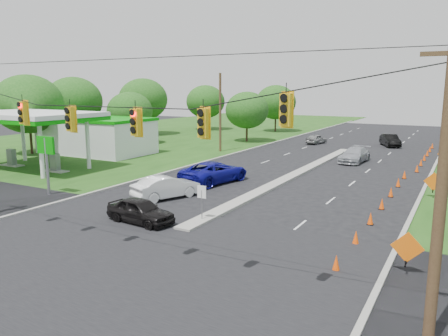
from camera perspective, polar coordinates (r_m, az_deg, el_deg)
The scene contains 39 objects.
ground at distance 19.96m, azimuth -12.25°, elevation -11.37°, with size 160.00×160.00×0.00m, color black.
grass_left at distance 54.74m, azimuth -22.11°, elevation 1.96°, with size 40.00×160.00×0.06m, color #1E4714.
cross_street at distance 19.96m, azimuth -12.25°, elevation -11.37°, with size 160.00×14.00×0.02m, color black.
curb_left at distance 49.79m, azimuth 1.91°, elevation 1.95°, with size 0.25×110.00×0.16m, color gray.
curb_right at distance 44.45m, azimuth 25.73°, elevation -0.11°, with size 0.25×110.00×0.16m, color gray.
median at distance 37.66m, azimuth 9.31°, elevation -0.94°, with size 1.00×34.00×0.18m, color gray.
median_sign at distance 24.09m, azimuth -2.93°, elevation -3.68°, with size 0.55×0.06×2.05m.
signal_span at distance 18.03m, azimuth -15.08°, elevation 2.54°, with size 25.60×0.32×9.00m.
utility_pole_far_left at distance 50.47m, azimuth -0.50°, elevation 7.21°, with size 0.28×0.28×9.00m, color #422D1C.
gas_station at distance 49.82m, azimuth -17.48°, elevation 4.47°, with size 18.40×19.70×5.20m.
cone_0 at distance 18.64m, azimuth 14.44°, elevation -11.92°, with size 0.32×0.32×0.70m, color #FF4D08.
cone_1 at distance 21.84m, azimuth 16.84°, elevation -8.68°, with size 0.32×0.32×0.70m, color #FF4D08.
cone_2 at distance 25.13m, azimuth 18.59°, elevation -6.27°, with size 0.32×0.32×0.70m, color #FF4D08.
cone_3 at distance 28.46m, azimuth 19.92°, elevation -4.41°, with size 0.32×0.32×0.70m, color #FF4D08.
cone_4 at distance 31.83m, azimuth 20.97°, elevation -2.95°, with size 0.32×0.32×0.70m, color #FF4D08.
cone_5 at distance 35.23m, azimuth 21.81°, elevation -1.76°, with size 0.32×0.32×0.70m, color #FF4D08.
cone_6 at distance 38.64m, azimuth 22.51°, elevation -0.79°, with size 0.32×0.32×0.70m, color #FF4D08.
cone_7 at distance 42.01m, azimuth 23.90°, elevation -0.04°, with size 0.32×0.32×0.70m, color #FF4D08.
cone_8 at distance 45.46m, azimuth 24.33°, elevation 0.66°, with size 0.32×0.32×0.70m, color #FF4D08.
cone_9 at distance 48.91m, azimuth 24.70°, elevation 1.26°, with size 0.32×0.32×0.70m, color #FF4D08.
cone_10 at distance 52.36m, azimuth 25.03°, elevation 1.78°, with size 0.32×0.32×0.70m, color #FF4D08.
cone_11 at distance 55.83m, azimuth 25.31°, elevation 2.24°, with size 0.32×0.32×0.70m, color #FF4D08.
cone_12 at distance 59.30m, azimuth 25.56°, elevation 2.64°, with size 0.32×0.32×0.70m, color #FF4D08.
work_sign_0 at distance 18.91m, azimuth 22.81°, elevation -9.69°, with size 1.27×0.58×1.37m.
work_sign_1 at distance 32.42m, azimuth 25.70°, elevation -1.72°, with size 1.27×0.58×1.37m.
work_sign_2 at distance 46.23m, azimuth 26.86°, elevation 1.54°, with size 1.27×0.58×1.37m.
tree_1 at distance 53.06m, azimuth -24.21°, elevation 7.63°, with size 7.56×7.56×8.82m.
tree_2 at distance 58.34m, azimuth -12.19°, elevation 7.25°, with size 5.88×5.88×6.86m.
tree_3 at distance 69.79m, azimuth -10.51°, elevation 8.81°, with size 7.56×7.56×8.82m.
tree_4 at distance 77.26m, azimuth -2.43°, elevation 8.66°, with size 6.72×6.72×7.84m.
tree_5 at distance 60.00m, azimuth 3.02°, elevation 7.55°, with size 5.88×5.88×6.86m.
tree_6 at distance 74.47m, azimuth 6.79°, elevation 8.53°, with size 6.72×6.72×7.84m.
tree_14 at distance 62.50m, azimuth -19.04°, elevation 8.26°, with size 7.56×7.56×8.82m.
black_sedan at distance 24.45m, azimuth -10.86°, elevation -5.50°, with size 1.65×4.11×1.40m, color black.
white_sedan at distance 29.56m, azimuth -7.53°, elevation -2.48°, with size 1.64×4.69×1.54m, color white.
blue_pickup at distance 34.26m, azimuth -1.28°, elevation -0.50°, with size 2.78×6.04×1.68m, color #0F0E85.
silver_car_far at distance 45.46m, azimuth 16.68°, elevation 1.65°, with size 2.09×5.13×1.49m, color #9C9EA5.
silver_car_oncoming at distance 59.40m, azimuth 11.97°, elevation 3.73°, with size 1.50×3.73×1.27m, color gray.
dark_car_receding at distance 59.45m, azimuth 20.87°, elevation 3.40°, with size 1.62×4.65×1.53m, color black.
Camera 1 is at (12.45, -13.77, 7.33)m, focal length 35.00 mm.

